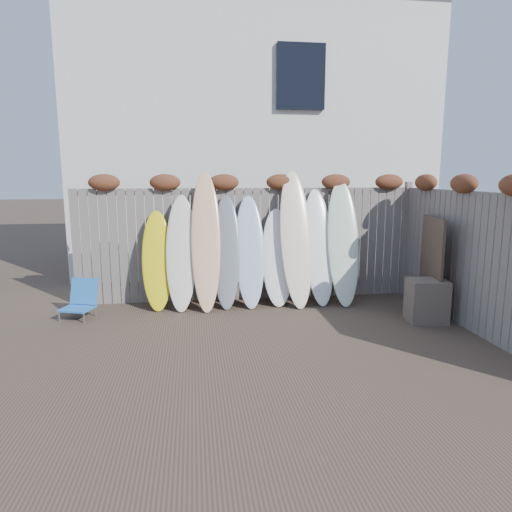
{
  "coord_description": "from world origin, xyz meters",
  "views": [
    {
      "loc": [
        -0.94,
        -5.61,
        2.22
      ],
      "look_at": [
        0.0,
        1.2,
        1.0
      ],
      "focal_mm": 32.0,
      "sensor_mm": 36.0,
      "label": 1
    }
  ],
  "objects": [
    {
      "name": "surfboard_2",
      "position": [
        -0.74,
        1.94,
        1.15
      ],
      "size": [
        0.51,
        0.82,
        2.29
      ],
      "primitive_type": "ellipsoid",
      "rotation": [
        -0.31,
        0.0,
        -0.03
      ],
      "color": "#FFAF7A",
      "rests_on": "ground"
    },
    {
      "name": "beach_chair",
      "position": [
        -2.73,
        1.67,
        0.28
      ],
      "size": [
        0.58,
        0.6,
        0.6
      ],
      "color": "blue",
      "rests_on": "ground"
    },
    {
      "name": "surfboard_7",
      "position": [
        1.22,
        2.0,
        0.99
      ],
      "size": [
        0.54,
        0.72,
        1.99
      ],
      "primitive_type": "ellipsoid",
      "rotation": [
        -0.31,
        0.0,
        0.03
      ],
      "color": "white",
      "rests_on": "ground"
    },
    {
      "name": "surfboard_3",
      "position": [
        -0.4,
        2.0,
        0.95
      ],
      "size": [
        0.51,
        0.71,
        1.9
      ],
      "primitive_type": "ellipsoid",
      "rotation": [
        -0.31,
        0.0,
        -0.08
      ],
      "color": "slate",
      "rests_on": "ground"
    },
    {
      "name": "surfboard_0",
      "position": [
        -1.55,
        2.02,
        0.82
      ],
      "size": [
        0.52,
        0.61,
        1.64
      ],
      "primitive_type": "ellipsoid",
      "rotation": [
        -0.31,
        0.0,
        0.03
      ],
      "color": "yellow",
      "rests_on": "ground"
    },
    {
      "name": "lattice_panel",
      "position": [
        2.81,
        1.07,
        0.79
      ],
      "size": [
        0.26,
        1.03,
        1.57
      ],
      "primitive_type": "cube",
      "rotation": [
        0.0,
        0.0,
        -0.21
      ],
      "color": "#362C20",
      "rests_on": "ground"
    },
    {
      "name": "surfboard_6",
      "position": [
        0.79,
        1.95,
        1.15
      ],
      "size": [
        0.57,
        0.83,
        2.31
      ],
      "primitive_type": "ellipsoid",
      "rotation": [
        -0.31,
        0.0,
        0.03
      ],
      "color": "#FCE6C6",
      "rests_on": "ground"
    },
    {
      "name": "surfboard_1",
      "position": [
        -1.15,
        1.97,
        0.95
      ],
      "size": [
        0.55,
        0.71,
        1.9
      ],
      "primitive_type": "ellipsoid",
      "rotation": [
        -0.31,
        0.0,
        -0.07
      ],
      "color": "silver",
      "rests_on": "ground"
    },
    {
      "name": "right_fence",
      "position": [
        2.99,
        0.25,
        1.14
      ],
      "size": [
        0.28,
        4.4,
        2.24
      ],
      "color": "slate",
      "rests_on": "ground"
    },
    {
      "name": "wooden_crate",
      "position": [
        2.57,
        0.72,
        0.33
      ],
      "size": [
        0.62,
        0.54,
        0.65
      ],
      "primitive_type": "cube",
      "rotation": [
        0.0,
        0.0,
        -0.14
      ],
      "color": "#423A32",
      "rests_on": "ground"
    },
    {
      "name": "surfboard_8",
      "position": [
        1.63,
        1.93,
        1.07
      ],
      "size": [
        0.6,
        0.8,
        2.14
      ],
      "primitive_type": "ellipsoid",
      "rotation": [
        -0.31,
        0.0,
        -0.08
      ],
      "color": "silver",
      "rests_on": "ground"
    },
    {
      "name": "house",
      "position": [
        0.5,
        6.5,
        3.2
      ],
      "size": [
        8.5,
        5.5,
        6.33
      ],
      "color": "silver",
      "rests_on": "ground"
    },
    {
      "name": "surfboard_5",
      "position": [
        0.49,
        2.01,
        0.83
      ],
      "size": [
        0.59,
        0.63,
        1.65
      ],
      "primitive_type": "ellipsoid",
      "rotation": [
        -0.31,
        0.0,
        -0.07
      ],
      "color": "white",
      "rests_on": "ground"
    },
    {
      "name": "ground",
      "position": [
        0.0,
        0.0,
        0.0
      ],
      "size": [
        80.0,
        80.0,
        0.0
      ],
      "primitive_type": "plane",
      "color": "#493A2D"
    },
    {
      "name": "back_fence",
      "position": [
        0.06,
        2.39,
        1.18
      ],
      "size": [
        6.05,
        0.28,
        2.24
      ],
      "color": "slate",
      "rests_on": "ground"
    },
    {
      "name": "surfboard_4",
      "position": [
        0.0,
        1.99,
        0.94
      ],
      "size": [
        0.52,
        0.69,
        1.88
      ],
      "primitive_type": "ellipsoid",
      "rotation": [
        -0.31,
        0.0,
        -0.03
      ],
      "color": "silver",
      "rests_on": "ground"
    }
  ]
}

